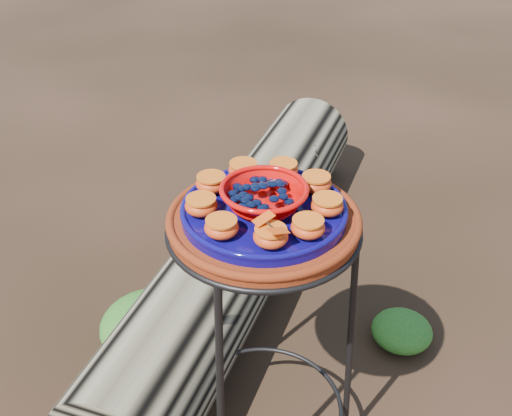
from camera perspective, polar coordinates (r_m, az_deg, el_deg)
plant_stand at (r=1.54m, az=0.61°, el=-12.56°), size 0.44×0.44×0.70m
terracotta_saucer at (r=1.30m, az=0.70°, el=-1.32°), size 0.39×0.39×0.03m
cobalt_plate at (r=1.29m, az=0.71°, el=-0.34°), size 0.33×0.33×0.02m
red_bowl at (r=1.27m, az=0.72°, el=0.95°), size 0.17×0.17×0.05m
glass_gems at (r=1.25m, az=0.73°, el=2.27°), size 0.13×0.13×0.02m
orange_half_0 at (r=1.17m, az=1.31°, el=-2.56°), size 0.06×0.06×0.04m
orange_half_1 at (r=1.20m, az=4.63°, el=-1.73°), size 0.06×0.06×0.04m
orange_half_2 at (r=1.26m, az=6.33°, el=0.21°), size 0.06×0.06×0.04m
orange_half_3 at (r=1.33m, az=5.35°, el=2.20°), size 0.06×0.06×0.04m
orange_half_4 at (r=1.37m, az=2.44°, el=3.40°), size 0.06×0.06×0.04m
orange_half_5 at (r=1.37m, az=-1.14°, el=3.39°), size 0.06×0.06×0.04m
orange_half_6 at (r=1.33m, az=-4.00°, el=2.19°), size 0.06×0.06×0.04m
orange_half_7 at (r=1.26m, az=-4.89°, el=0.20°), size 0.06×0.06×0.04m
orange_half_8 at (r=1.19m, az=-3.09°, el=-1.75°), size 0.06×0.06×0.04m
butterfly at (r=1.15m, az=1.33°, el=-1.54°), size 0.09×0.05×0.01m
driftwood_log at (r=2.18m, az=-1.27°, el=-3.05°), size 1.69×1.40×0.33m
foliage_right at (r=2.07m, az=12.84°, el=-10.52°), size 0.19×0.19×0.09m
foliage_back at (r=2.02m, az=-9.35°, el=-10.20°), size 0.31×0.31×0.16m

